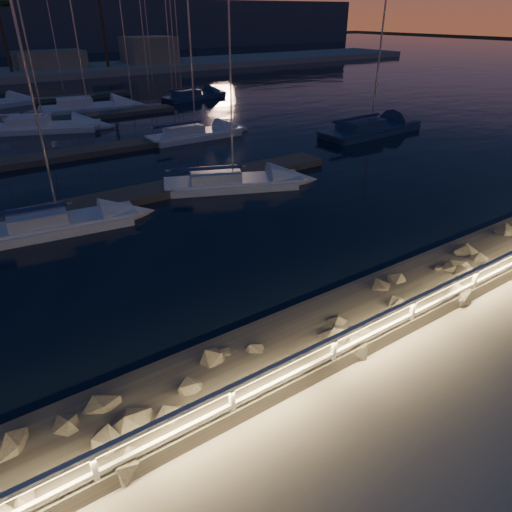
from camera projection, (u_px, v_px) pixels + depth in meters
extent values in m
plane|color=#9D978E|center=(385.00, 341.00, 12.73)|extent=(400.00, 400.00, 0.00)
cube|color=#9D978E|center=(464.00, 399.00, 10.96)|extent=(240.00, 5.00, 0.20)
cube|color=#625E54|center=(346.00, 323.00, 13.97)|extent=(240.00, 3.45, 1.29)
plane|color=black|center=(380.00, 374.00, 13.30)|extent=(400.00, 400.00, 0.00)
cube|color=white|center=(96.00, 473.00, 8.53)|extent=(0.11, 0.11, 1.00)
cube|color=white|center=(232.00, 405.00, 10.02)|extent=(0.11, 0.11, 1.00)
cube|color=white|center=(333.00, 354.00, 11.50)|extent=(0.11, 0.11, 1.00)
cube|color=white|center=(411.00, 315.00, 12.99)|extent=(0.11, 0.11, 1.00)
cube|color=white|center=(473.00, 284.00, 14.48)|extent=(0.11, 0.11, 1.00)
cube|color=white|center=(390.00, 312.00, 12.26)|extent=(44.00, 0.12, 0.12)
cube|color=white|center=(387.00, 327.00, 12.49)|extent=(44.00, 0.09, 0.09)
cube|color=#F2C66C|center=(390.00, 315.00, 12.28)|extent=(44.00, 0.04, 0.03)
sphere|color=#625E54|center=(454.00, 275.00, 16.30)|extent=(0.96, 0.96, 0.96)
sphere|color=#625E54|center=(146.00, 416.00, 10.64)|extent=(0.91, 0.91, 0.91)
sphere|color=#625E54|center=(508.00, 238.00, 19.32)|extent=(0.84, 0.84, 0.84)
sphere|color=#625E54|center=(405.00, 284.00, 16.00)|extent=(0.91, 0.91, 0.91)
cube|color=#554F46|center=(156.00, 191.00, 24.58)|extent=(22.00, 2.00, 0.40)
cube|color=#554F46|center=(99.00, 150.00, 31.87)|extent=(22.00, 2.00, 0.40)
cube|color=#554F46|center=(57.00, 120.00, 40.61)|extent=(22.00, 2.00, 0.40)
cube|color=#554F46|center=(30.00, 101.00, 49.36)|extent=(22.00, 2.00, 0.40)
cube|color=gray|center=(50.00, 62.00, 70.74)|extent=(10.00, 6.00, 3.00)
cube|color=gray|center=(149.00, 52.00, 77.56)|extent=(8.00, 7.00, 4.60)
cylinder|color=#4F3525|center=(4.00, 38.00, 64.60)|extent=(0.44, 0.44, 9.00)
cylinder|color=#4F3525|center=(103.00, 26.00, 70.22)|extent=(0.44, 0.44, 11.50)
cube|color=silver|center=(61.00, 227.00, 20.59)|extent=(6.37, 2.79, 0.48)
cube|color=silver|center=(60.00, 221.00, 20.44)|extent=(6.85, 2.55, 0.13)
cube|color=silver|center=(37.00, 218.00, 19.95)|extent=(2.57, 1.82, 0.57)
cylinder|color=#A0A0A5|center=(31.00, 93.00, 17.87)|extent=(0.10, 0.10, 10.71)
cylinder|color=#A0A0A5|center=(24.00, 210.00, 19.57)|extent=(3.84, 0.54, 0.07)
cube|color=silver|center=(196.00, 137.00, 35.53)|extent=(7.09, 2.42, 0.51)
cube|color=silver|center=(196.00, 132.00, 35.38)|extent=(7.67, 2.08, 0.14)
cube|color=silver|center=(184.00, 130.00, 34.73)|extent=(2.76, 1.79, 0.60)
cylinder|color=#A0A0A5|center=(190.00, 44.00, 32.44)|extent=(0.11, 0.11, 12.26)
cylinder|color=#A0A0A5|center=(178.00, 124.00, 34.27)|extent=(4.42, 0.12, 0.07)
cube|color=silver|center=(233.00, 185.00, 25.63)|extent=(7.39, 4.91, 0.47)
cube|color=silver|center=(233.00, 180.00, 25.48)|extent=(7.79, 4.82, 0.13)
cube|color=silver|center=(215.00, 175.00, 25.18)|extent=(3.21, 2.69, 0.56)
cylinder|color=#A0A0A5|center=(230.00, 59.00, 22.56)|extent=(0.10, 0.10, 12.21)
cylinder|color=#A0A0A5|center=(206.00, 168.00, 24.89)|extent=(4.07, 1.78, 0.07)
cube|color=silver|center=(45.00, 129.00, 37.71)|extent=(8.47, 5.51, 0.58)
cube|color=silver|center=(44.00, 125.00, 37.53)|extent=(8.94, 5.39, 0.16)
cube|color=silver|center=(29.00, 121.00, 37.15)|extent=(3.66, 3.04, 0.69)
cylinder|color=#A0A0A5|center=(24.00, 29.00, 34.18)|extent=(0.13, 0.13, 13.98)
cylinder|color=#A0A0A5|center=(20.00, 114.00, 36.80)|extent=(4.69, 1.97, 0.08)
cube|color=navy|center=(370.00, 132.00, 36.93)|extent=(9.10, 3.38, 0.60)
cube|color=navy|center=(371.00, 127.00, 36.75)|extent=(9.82, 2.96, 0.16)
cube|color=navy|center=(361.00, 124.00, 35.91)|extent=(3.58, 2.39, 0.71)
cylinder|color=#A0A0A5|center=(384.00, 16.00, 33.02)|extent=(0.13, 0.13, 15.58)
cylinder|color=#A0A0A5|center=(356.00, 118.00, 35.32)|extent=(5.61, 0.33, 0.09)
cube|color=silver|center=(88.00, 109.00, 45.54)|extent=(8.68, 4.11, 0.60)
cube|color=silver|center=(88.00, 105.00, 45.36)|extent=(9.30, 3.81, 0.16)
cube|color=silver|center=(75.00, 102.00, 44.75)|extent=(3.54, 2.59, 0.71)
cylinder|color=#A0A0A5|center=(74.00, 22.00, 41.89)|extent=(0.13, 0.13, 14.47)
cylinder|color=#A0A0A5|center=(67.00, 97.00, 44.28)|extent=(5.15, 0.94, 0.09)
cube|color=navy|center=(194.00, 98.00, 51.69)|extent=(7.59, 3.72, 0.49)
cube|color=navy|center=(194.00, 95.00, 51.55)|extent=(8.12, 3.47, 0.13)
cube|color=navy|center=(186.00, 93.00, 50.77)|extent=(3.11, 2.31, 0.58)
cylinder|color=#A0A0A5|center=(190.00, 32.00, 48.53)|extent=(0.11, 0.11, 12.61)
cylinder|color=#A0A0A5|center=(183.00, 89.00, 50.25)|extent=(4.48, 0.91, 0.07)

